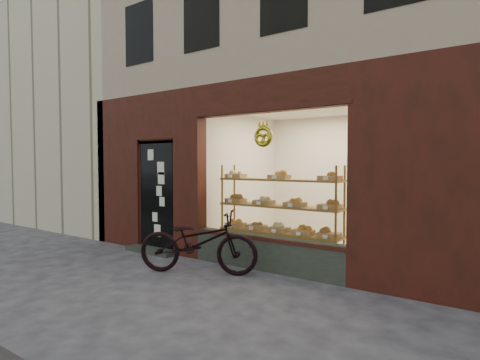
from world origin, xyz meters
The scene contains 4 objects.
ground centered at (0.00, 0.00, 0.00)m, with size 90.00×90.00×0.00m, color #33333B.
neighbor_left centered at (-9.60, 5.50, 4.50)m, with size 12.00×7.00×9.00m, color beige.
display_shelf centered at (0.45, 2.55, 0.83)m, with size 2.20×0.45×1.70m.
bicycle centered at (-0.34, 1.35, 0.50)m, with size 0.66×1.90×1.00m, color black.
Camera 1 is at (3.48, -3.08, 1.73)m, focal length 28.00 mm.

